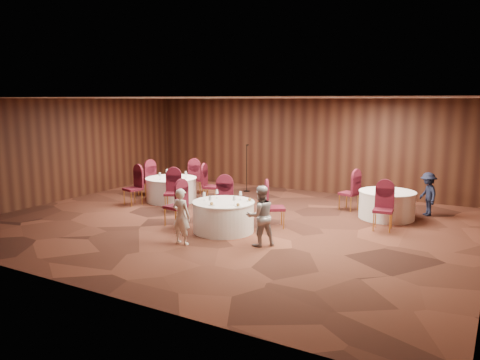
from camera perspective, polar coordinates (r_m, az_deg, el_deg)
The scene contains 15 objects.
ground at distance 12.30m, azimuth -1.28°, elevation -5.12°, with size 12.00×12.00×0.00m, color black.
room_shell at distance 11.94m, azimuth -1.31°, elevation 4.03°, with size 12.00×12.00×12.00m.
table_main at distance 11.35m, azimuth -2.02°, elevation -4.43°, with size 1.50×1.50×0.74m.
table_left at distance 14.88m, azimuth -8.36°, elevation -1.11°, with size 1.60×1.60×0.74m.
table_right at distance 13.19m, azimuth 17.45°, elevation -2.87°, with size 1.49×1.49×0.74m.
chairs_main at distance 12.04m, azimuth -1.81°, elevation -3.00°, with size 2.91×1.93×1.00m.
chairs_left at distance 14.86m, azimuth -8.23°, elevation -0.64°, with size 3.09×3.03×1.00m.
chairs_right at distance 12.88m, azimuth 14.95°, elevation -2.47°, with size 1.95×2.25×1.00m.
tabletop_main at distance 11.08m, azimuth -1.67°, elevation -2.29°, with size 1.13×1.00×0.22m.
tabletop_left at distance 14.80m, azimuth -8.41°, elevation 0.58°, with size 0.90×0.76×0.22m.
tabletop_right at distance 12.85m, azimuth 18.13°, elevation -0.85°, with size 0.08×0.08×0.22m.
mic_stand at distance 16.24m, azimuth 0.82°, elevation 0.29°, with size 0.24×0.24×1.64m.
woman_a at distance 10.38m, azimuth -7.17°, elevation -4.43°, with size 0.46×0.30×1.25m, color white.
woman_b at distance 10.18m, azimuth 2.49°, elevation -4.39°, with size 0.65×0.51×1.34m, color #A8A8AD.
man_c at distance 13.83m, azimuth 21.92°, elevation -1.60°, with size 0.78×0.45×1.20m, color black.
Camera 1 is at (6.13, -10.18, 3.16)m, focal length 35.00 mm.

